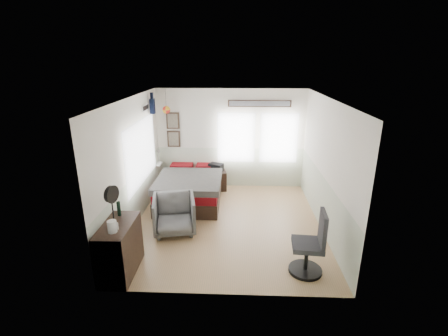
{
  "coord_description": "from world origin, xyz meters",
  "views": [
    {
      "loc": [
        0.18,
        -6.34,
        3.45
      ],
      "look_at": [
        -0.1,
        0.4,
        1.15
      ],
      "focal_mm": 26.0,
      "sensor_mm": 36.0,
      "label": 1
    }
  ],
  "objects_px": {
    "armchair": "(174,214)",
    "task_chair": "(311,248)",
    "nightstand": "(216,180)",
    "bed": "(190,188)",
    "dresser": "(120,249)"
  },
  "relations": [
    {
      "from": "bed",
      "to": "nightstand",
      "type": "bearing_deg",
      "value": 51.62
    },
    {
      "from": "bed",
      "to": "armchair",
      "type": "height_order",
      "value": "armchair"
    },
    {
      "from": "dresser",
      "to": "nightstand",
      "type": "bearing_deg",
      "value": 69.85
    },
    {
      "from": "armchair",
      "to": "task_chair",
      "type": "bearing_deg",
      "value": -37.79
    },
    {
      "from": "bed",
      "to": "dresser",
      "type": "height_order",
      "value": "dresser"
    },
    {
      "from": "bed",
      "to": "task_chair",
      "type": "bearing_deg",
      "value": -49.31
    },
    {
      "from": "nightstand",
      "to": "bed",
      "type": "bearing_deg",
      "value": -138.3
    },
    {
      "from": "armchair",
      "to": "task_chair",
      "type": "distance_m",
      "value": 2.82
    },
    {
      "from": "bed",
      "to": "armchair",
      "type": "relative_size",
      "value": 2.5
    },
    {
      "from": "armchair",
      "to": "task_chair",
      "type": "xyz_separation_m",
      "value": [
        2.53,
        -1.26,
        0.07
      ]
    },
    {
      "from": "nightstand",
      "to": "task_chair",
      "type": "distance_m",
      "value": 4.01
    },
    {
      "from": "bed",
      "to": "dresser",
      "type": "distance_m",
      "value": 3.04
    },
    {
      "from": "bed",
      "to": "nightstand",
      "type": "relative_size",
      "value": 4.04
    },
    {
      "from": "dresser",
      "to": "armchair",
      "type": "relative_size",
      "value": 1.17
    },
    {
      "from": "nightstand",
      "to": "dresser",
      "type": "bearing_deg",
      "value": -120.02
    }
  ]
}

